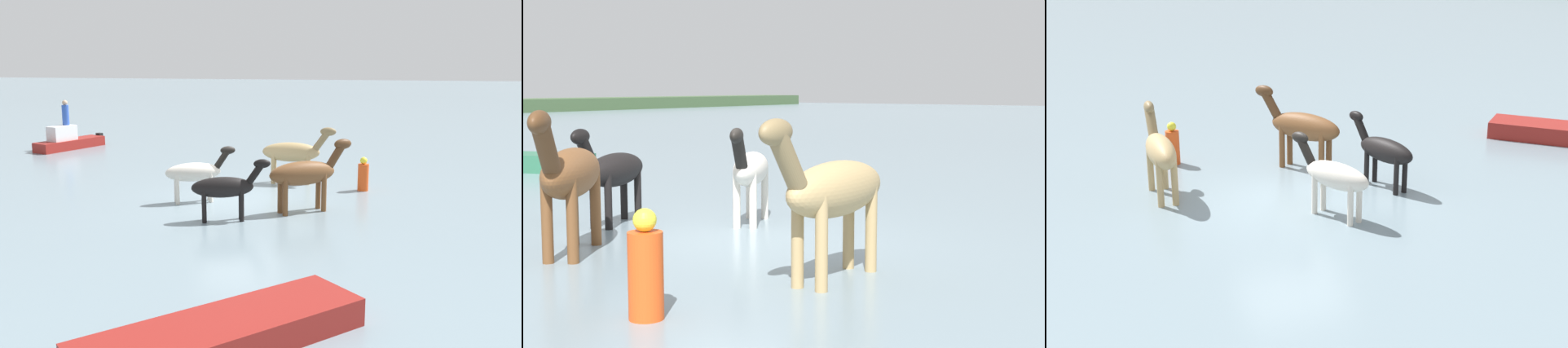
{
  "view_description": "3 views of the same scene",
  "coord_description": "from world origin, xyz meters",
  "views": [
    {
      "loc": [
        -3.84,
        17.6,
        4.49
      ],
      "look_at": [
        -0.7,
        0.03,
        0.85
      ],
      "focal_mm": 40.59,
      "sensor_mm": 36.0,
      "label": 1
    },
    {
      "loc": [
        -9.47,
        -7.58,
        2.35
      ],
      "look_at": [
        0.25,
        -0.87,
        1.04
      ],
      "focal_mm": 54.52,
      "sensor_mm": 36.0,
      "label": 2
    },
    {
      "loc": [
        14.76,
        -5.2,
        5.77
      ],
      "look_at": [
        0.2,
        0.31,
        0.68
      ],
      "focal_mm": 50.14,
      "sensor_mm": 36.0,
      "label": 3
    }
  ],
  "objects": [
    {
      "name": "ground_plane",
      "position": [
        0.0,
        0.0,
        0.0
      ],
      "size": [
        178.02,
        178.02,
        0.0
      ],
      "primitive_type": "plane",
      "color": "gray"
    },
    {
      "name": "horse_dark_mare",
      "position": [
        -2.19,
        1.07,
        1.14
      ],
      "size": [
        2.43,
        1.83,
        2.07
      ],
      "rotation": [
        0.0,
        0.0,
        3.73
      ],
      "color": "brown",
      "rests_on": "ground_plane"
    },
    {
      "name": "horse_dun_straggler",
      "position": [
        -1.38,
        -2.7,
        1.11
      ],
      "size": [
        2.58,
        0.62,
        2.01
      ],
      "rotation": [
        0.0,
        0.0,
        3.15
      ],
      "color": "tan",
      "rests_on": "ground_plane"
    },
    {
      "name": "buoy_channel_marker",
      "position": [
        -3.82,
        -1.98,
        0.51
      ],
      "size": [
        0.36,
        0.36,
        1.14
      ],
      "color": "#E54C19",
      "rests_on": "ground_plane"
    },
    {
      "name": "horse_pinto_flank",
      "position": [
        -0.14,
        2.38,
        0.93
      ],
      "size": [
        2.17,
        0.98,
        1.69
      ],
      "rotation": [
        0.0,
        0.0,
        3.44
      ],
      "color": "black",
      "rests_on": "ground_plane"
    },
    {
      "name": "horse_lead",
      "position": [
        1.24,
        0.52,
        0.94
      ],
      "size": [
        2.13,
        1.25,
        1.71
      ],
      "rotation": [
        0.0,
        0.0,
        3.58
      ],
      "color": "silver",
      "rests_on": "ground_plane"
    }
  ]
}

